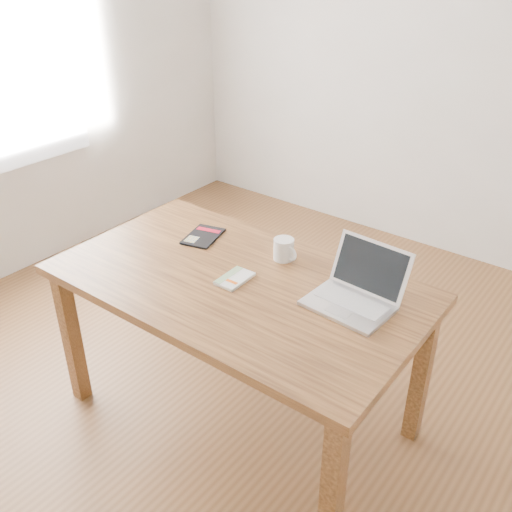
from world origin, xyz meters
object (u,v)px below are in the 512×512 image
Objects in this scene: desk at (238,298)px; coffee_mug at (284,249)px; laptop at (356,292)px; white_guidebook at (235,279)px; black_guidebook at (203,236)px.

desk is 0.29m from coffee_mug.
laptop is 0.42m from coffee_mug.
white_guidebook reaches higher than black_guidebook.
coffee_mug reaches higher than desk.
white_guidebook is at bearing -44.53° from black_guidebook.
black_guidebook is 0.71× the size of laptop.
desk is 4.62× the size of laptop.
desk is 0.42m from black_guidebook.
coffee_mug is (0.41, 0.06, 0.04)m from black_guidebook.
coffee_mug is at bearing 75.51° from white_guidebook.
laptop is at bearing 17.73° from desk.
laptop reaches higher than white_guidebook.
white_guidebook is 0.49× the size of laptop.
white_guidebook is 0.27m from coffee_mug.
black_guidebook is (-0.36, 0.19, 0.09)m from desk.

